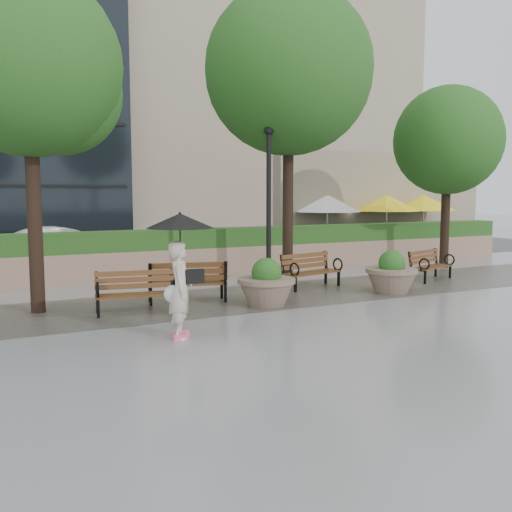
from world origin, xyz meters
name	(u,v)px	position (x,y,z in m)	size (l,w,h in m)	color
ground	(329,323)	(0.00, 0.00, 0.00)	(100.00, 100.00, 0.00)	gray
cobble_strip	(254,297)	(0.00, 3.00, 0.01)	(28.00, 3.20, 0.01)	#383330
hedge_wall	(191,253)	(0.00, 7.00, 0.66)	(24.00, 0.80, 1.35)	#9F7F67
cafe_wall	(383,203)	(9.50, 10.00, 2.00)	(10.00, 0.60, 4.00)	tan
cafe_hedge	(410,245)	(9.00, 7.80, 0.45)	(8.00, 0.50, 0.90)	#24511B
asphalt_street	(151,261)	(0.00, 11.00, 0.00)	(40.00, 7.00, 0.00)	black
bldg_stone	(251,66)	(10.00, 23.00, 10.00)	(18.00, 10.00, 20.00)	tan
bench_1	(136,301)	(-2.88, 2.45, 0.25)	(1.63, 0.86, 0.83)	brown
bench_2	(187,290)	(-1.58, 3.10, 0.27)	(1.78, 1.05, 0.90)	brown
bench_3	(311,278)	(1.85, 3.49, 0.26)	(1.71, 0.97, 0.86)	brown
bench_4	(430,272)	(5.45, 3.08, 0.24)	(1.63, 1.07, 0.82)	brown
planter_left	(266,287)	(-0.23, 1.98, 0.40)	(1.22, 1.22, 1.02)	#7F6B56
planter_right	(391,276)	(3.17, 2.01, 0.40)	(1.22, 1.22, 1.03)	#7F6B56
lamppost	(269,219)	(0.76, 3.71, 1.75)	(0.28, 0.28, 3.98)	black
tree_0	(37,72)	(-4.44, 3.51, 4.68)	(3.60, 3.53, 6.58)	black
tree_1	(292,77)	(1.97, 4.68, 5.38)	(4.35, 4.35, 7.69)	black
tree_2	(450,144)	(8.03, 5.07, 3.93)	(3.49, 3.40, 5.74)	black
patio_umb_white	(328,204)	(6.21, 9.18, 1.99)	(2.50, 2.50, 2.30)	black
patio_umb_yellow_a	(387,204)	(8.79, 8.92, 1.99)	(2.50, 2.50, 2.30)	black
patio_umb_yellow_b	(423,203)	(10.70, 8.95, 1.99)	(2.50, 2.50, 2.30)	black
car_right	(63,247)	(-3.02, 10.55, 0.66)	(1.39, 3.98, 1.31)	white
pedestrian	(180,263)	(-2.74, 0.27, 1.24)	(1.10, 1.10, 2.03)	beige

